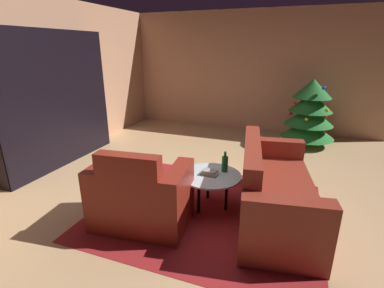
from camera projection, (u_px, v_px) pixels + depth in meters
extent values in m
plane|color=tan|center=(205.00, 193.00, 3.78)|extent=(8.07, 8.07, 0.00)
cube|color=tan|center=(252.00, 72.00, 6.36)|extent=(5.67, 0.06, 2.62)
cube|color=tan|center=(29.00, 84.00, 4.28)|extent=(0.06, 6.84, 2.62)
cube|color=maroon|center=(207.00, 210.00, 3.38)|extent=(2.55, 2.21, 0.01)
cube|color=black|center=(61.00, 101.00, 4.43)|extent=(0.03, 2.18, 2.10)
cube|color=black|center=(97.00, 91.00, 5.43)|extent=(0.32, 0.02, 2.10)
cube|color=black|center=(63.00, 161.00, 4.81)|extent=(0.30, 2.13, 0.03)
cube|color=black|center=(59.00, 137.00, 4.68)|extent=(0.30, 2.13, 0.03)
cube|color=black|center=(55.00, 113.00, 4.54)|extent=(0.30, 2.13, 0.02)
cube|color=black|center=(51.00, 87.00, 4.41)|extent=(0.30, 2.13, 0.02)
cube|color=black|center=(47.00, 59.00, 4.27)|extent=(0.30, 2.13, 0.02)
cube|color=black|center=(42.00, 29.00, 4.14)|extent=(0.30, 2.13, 0.03)
cube|color=black|center=(51.00, 117.00, 4.60)|extent=(0.05, 1.06, 0.66)
cube|color=black|center=(52.00, 117.00, 4.60)|extent=(0.03, 1.09, 0.69)
cube|color=orange|center=(97.00, 134.00, 5.66)|extent=(0.20, 0.04, 0.33)
cube|color=#4C3027|center=(95.00, 137.00, 5.64)|extent=(0.16, 0.04, 0.23)
cube|color=#AFAEA2|center=(95.00, 138.00, 5.59)|extent=(0.23, 0.04, 0.25)
cube|color=navy|center=(93.00, 137.00, 5.55)|extent=(0.18, 0.04, 0.30)
cube|color=red|center=(90.00, 139.00, 5.52)|extent=(0.15, 0.05, 0.23)
cube|color=#9B4AA6|center=(90.00, 140.00, 5.47)|extent=(0.19, 0.03, 0.24)
cube|color=teal|center=(90.00, 71.00, 5.29)|extent=(0.17, 0.04, 0.31)
cube|color=#3E351B|center=(89.00, 72.00, 5.26)|extent=(0.15, 0.03, 0.26)
cube|color=#B2A5A0|center=(88.00, 72.00, 5.21)|extent=(0.19, 0.03, 0.27)
cube|color=#4B282B|center=(87.00, 70.00, 5.16)|extent=(0.22, 0.05, 0.34)
cube|color=#38864E|center=(84.00, 73.00, 5.13)|extent=(0.16, 0.04, 0.25)
cube|color=gold|center=(83.00, 71.00, 5.08)|extent=(0.21, 0.03, 0.32)
cube|color=gold|center=(87.00, 48.00, 5.14)|extent=(0.17, 0.03, 0.27)
cube|color=red|center=(86.00, 48.00, 5.11)|extent=(0.16, 0.03, 0.27)
cube|color=#8A469C|center=(85.00, 49.00, 5.08)|extent=(0.17, 0.04, 0.26)
cube|color=#186894|center=(84.00, 48.00, 5.03)|extent=(0.20, 0.03, 0.28)
cube|color=#BF3925|center=(81.00, 48.00, 5.00)|extent=(0.16, 0.03, 0.28)
cube|color=#404223|center=(80.00, 50.00, 4.98)|extent=(0.15, 0.03, 0.22)
cube|color=teal|center=(78.00, 47.00, 4.93)|extent=(0.18, 0.04, 0.31)
cube|color=maroon|center=(142.00, 205.00, 3.09)|extent=(0.71, 0.74, 0.42)
cube|color=maroon|center=(129.00, 178.00, 2.70)|extent=(0.65, 0.22, 0.48)
cube|color=maroon|center=(178.00, 199.00, 2.95)|extent=(0.25, 0.69, 0.68)
cube|color=maroon|center=(107.00, 190.00, 3.14)|extent=(0.25, 0.69, 0.68)
ellipsoid|color=gray|center=(144.00, 178.00, 3.05)|extent=(0.30, 0.21, 0.18)
sphere|color=gray|center=(145.00, 168.00, 3.16)|extent=(0.13, 0.13, 0.13)
cube|color=maroon|center=(276.00, 199.00, 3.19)|extent=(0.98, 1.53, 0.43)
cube|color=maroon|center=(252.00, 162.00, 3.11)|extent=(0.39, 1.43, 0.43)
cube|color=maroon|center=(285.00, 234.00, 2.41)|extent=(0.79, 0.30, 0.67)
cube|color=maroon|center=(272.00, 163.00, 3.90)|extent=(0.79, 0.30, 0.67)
cylinder|color=black|center=(226.00, 195.00, 3.33)|extent=(0.04, 0.04, 0.40)
cylinder|color=black|center=(208.00, 184.00, 3.59)|extent=(0.04, 0.04, 0.40)
cylinder|color=black|center=(199.00, 197.00, 3.27)|extent=(0.04, 0.04, 0.40)
cylinder|color=silver|center=(211.00, 175.00, 3.33)|extent=(0.72, 0.72, 0.02)
cube|color=gray|center=(210.00, 174.00, 3.32)|extent=(0.16, 0.11, 0.02)
cube|color=gray|center=(210.00, 173.00, 3.32)|extent=(0.21, 0.14, 0.02)
cube|color=gray|center=(210.00, 171.00, 3.32)|extent=(0.16, 0.12, 0.02)
cylinder|color=#155425|center=(225.00, 164.00, 3.39)|extent=(0.08, 0.08, 0.19)
cylinder|color=#155425|center=(225.00, 154.00, 3.35)|extent=(0.03, 0.03, 0.07)
cylinder|color=brown|center=(306.00, 141.00, 5.63)|extent=(0.08, 0.08, 0.15)
cone|color=#226E2B|center=(307.00, 129.00, 5.55)|extent=(1.00, 1.00, 0.35)
cone|color=#226E2B|center=(309.00, 116.00, 5.47)|extent=(0.91, 0.91, 0.35)
cone|color=#226E2B|center=(311.00, 102.00, 5.38)|extent=(0.81, 0.81, 0.35)
cone|color=#226E2B|center=(313.00, 88.00, 5.30)|extent=(0.71, 0.71, 0.35)
sphere|color=yellow|center=(327.00, 110.00, 5.17)|extent=(0.07, 0.07, 0.07)
sphere|color=red|center=(290.00, 113.00, 5.68)|extent=(0.07, 0.07, 0.07)
sphere|color=blue|center=(324.00, 88.00, 5.02)|extent=(0.08, 0.08, 0.08)
sphere|color=red|center=(326.00, 117.00, 5.55)|extent=(0.05, 0.05, 0.05)
sphere|color=yellow|center=(306.00, 119.00, 5.16)|extent=(0.06, 0.06, 0.06)
sphere|color=red|center=(311.00, 124.00, 5.88)|extent=(0.06, 0.06, 0.06)
sphere|color=red|center=(294.00, 104.00, 5.37)|extent=(0.07, 0.07, 0.07)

